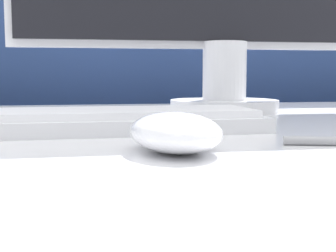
{
  "coord_description": "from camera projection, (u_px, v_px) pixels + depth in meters",
  "views": [
    {
      "loc": [
        -0.14,
        -0.55,
        0.81
      ],
      "look_at": [
        -0.06,
        -0.15,
        0.76
      ],
      "focal_mm": 50.0,
      "sensor_mm": 36.0,
      "label": 1
    }
  ],
  "objects": [
    {
      "name": "computer_mouse_near",
      "position": [
        175.0,
        132.0,
        0.38
      ],
      "size": [
        0.08,
        0.11,
        0.03
      ],
      "rotation": [
        0.0,
        0.0,
        0.13
      ],
      "color": "white",
      "rests_on": "desk"
    },
    {
      "name": "keyboard",
      "position": [
        77.0,
        121.0,
        0.51
      ],
      "size": [
        0.41,
        0.13,
        0.02
      ],
      "rotation": [
        0.0,
        0.0,
        0.02
      ],
      "color": "white",
      "rests_on": "desk"
    },
    {
      "name": "partition_panel",
      "position": [
        141.0,
        173.0,
        1.14
      ],
      "size": [
        5.0,
        0.03,
        1.14
      ],
      "color": "navy",
      "rests_on": "ground_plane"
    }
  ]
}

